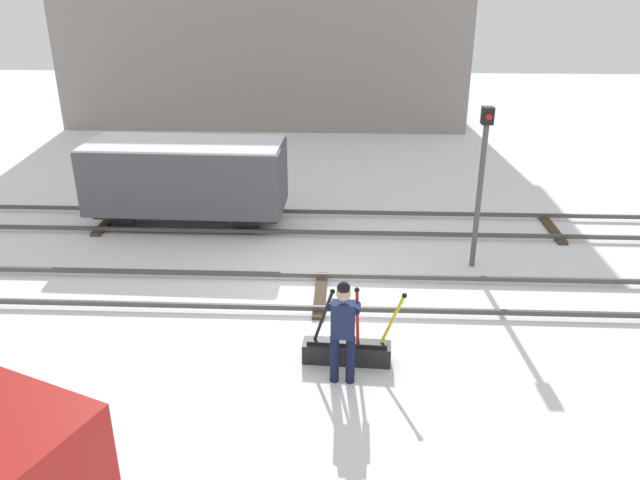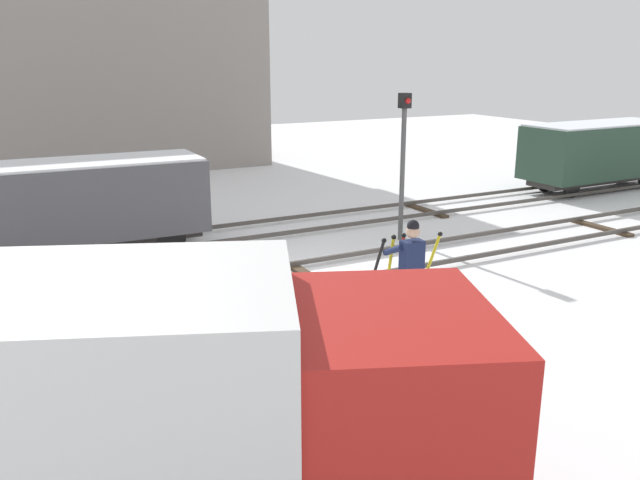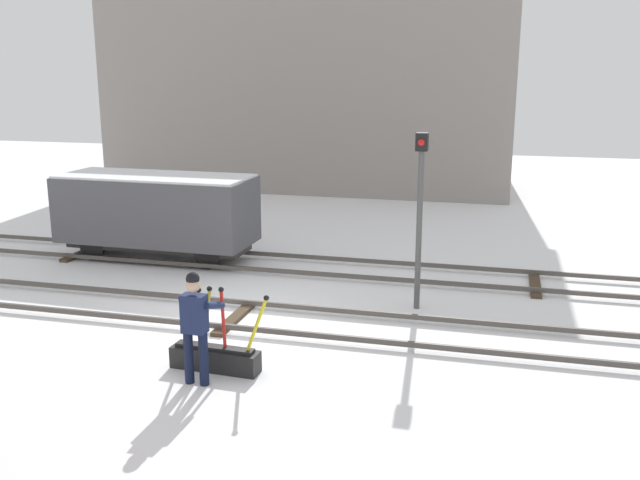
{
  "view_description": "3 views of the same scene",
  "coord_description": "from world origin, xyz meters",
  "px_view_note": "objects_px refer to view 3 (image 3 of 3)",
  "views": [
    {
      "loc": [
        0.51,
        -11.61,
        6.34
      ],
      "look_at": [
        -0.05,
        0.93,
        0.88
      ],
      "focal_mm": 35.58,
      "sensor_mm": 36.0,
      "label": 1
    },
    {
      "loc": [
        -5.89,
        -11.63,
        4.49
      ],
      "look_at": [
        0.26,
        0.03,
        0.8
      ],
      "focal_mm": 36.89,
      "sensor_mm": 36.0,
      "label": 2
    },
    {
      "loc": [
        4.99,
        -12.43,
        4.86
      ],
      "look_at": [
        1.35,
        1.52,
        1.37
      ],
      "focal_mm": 39.61,
      "sensor_mm": 36.0,
      "label": 3
    }
  ],
  "objects_px": {
    "switch_lever_frame": "(216,356)",
    "rail_worker": "(195,321)",
    "signal_post": "(420,202)",
    "freight_car_mid_siding": "(157,211)"
  },
  "relations": [
    {
      "from": "switch_lever_frame",
      "to": "rail_worker",
      "type": "distance_m",
      "value": 0.97
    },
    {
      "from": "signal_post",
      "to": "freight_car_mid_siding",
      "type": "relative_size",
      "value": 0.72
    },
    {
      "from": "switch_lever_frame",
      "to": "rail_worker",
      "type": "relative_size",
      "value": 0.95
    },
    {
      "from": "freight_car_mid_siding",
      "to": "signal_post",
      "type": "bearing_deg",
      "value": -16.25
    },
    {
      "from": "signal_post",
      "to": "freight_car_mid_siding",
      "type": "bearing_deg",
      "value": 162.45
    },
    {
      "from": "signal_post",
      "to": "freight_car_mid_siding",
      "type": "height_order",
      "value": "signal_post"
    },
    {
      "from": "rail_worker",
      "to": "signal_post",
      "type": "distance_m",
      "value": 5.5
    },
    {
      "from": "switch_lever_frame",
      "to": "freight_car_mid_siding",
      "type": "xyz_separation_m",
      "value": [
        -4.21,
        6.18,
        1.04
      ]
    },
    {
      "from": "rail_worker",
      "to": "signal_post",
      "type": "height_order",
      "value": "signal_post"
    },
    {
      "from": "rail_worker",
      "to": "freight_car_mid_siding",
      "type": "xyz_separation_m",
      "value": [
        -4.13,
        6.73,
        0.24
      ]
    }
  ]
}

